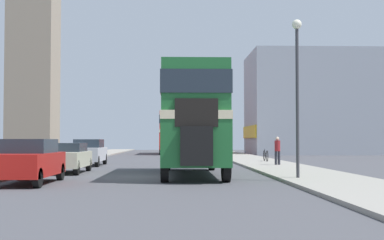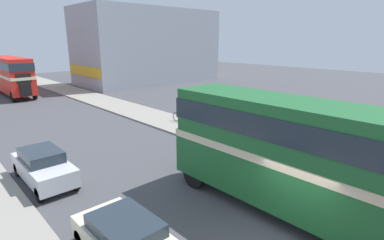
# 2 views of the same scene
# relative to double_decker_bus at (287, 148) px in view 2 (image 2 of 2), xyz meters

# --- Properties ---
(sidewalk_right) EXTENTS (3.50, 120.00, 0.12)m
(sidewalk_right) POSITION_rel_double_decker_bus_xyz_m (4.84, -1.09, -2.54)
(sidewalk_right) COLOR gray
(sidewalk_right) RESTS_ON ground_plane
(double_decker_bus) EXTENTS (2.49, 9.78, 4.36)m
(double_decker_bus) POSITION_rel_double_decker_bus_xyz_m (0.00, 0.00, 0.00)
(double_decker_bus) COLOR #1E602D
(double_decker_bus) RESTS_ON ground_plane
(bus_distant) EXTENTS (2.45, 10.99, 4.43)m
(bus_distant) POSITION_rel_double_decker_bus_xyz_m (-1.07, 35.04, 0.04)
(bus_distant) COLOR red
(bus_distant) RESTS_ON ground_plane
(car_parked_far) EXTENTS (1.69, 4.19, 1.55)m
(car_parked_far) POSITION_rel_double_decker_bus_xyz_m (-5.82, 8.81, -1.81)
(car_parked_far) COLOR silver
(car_parked_far) RESTS_ON ground_plane
(pedestrian_walking) EXTENTS (0.32, 0.32, 1.57)m
(pedestrian_walking) POSITION_rel_double_decker_bus_xyz_m (5.02, 6.94, -1.60)
(pedestrian_walking) COLOR #282833
(pedestrian_walking) RESTS_ON sidewalk_right
(bicycle_on_pavement) EXTENTS (0.05, 1.76, 0.78)m
(bicycle_on_pavement) POSITION_rel_double_decker_bus_xyz_m (5.23, 12.06, -2.12)
(bicycle_on_pavement) COLOR black
(bicycle_on_pavement) RESTS_ON sidewalk_right
(shop_building_block) EXTENTS (20.94, 9.80, 10.77)m
(shop_building_block) POSITION_rel_double_decker_bus_xyz_m (17.68, 33.79, 2.78)
(shop_building_block) COLOR #999EA8
(shop_building_block) RESTS_ON ground_plane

